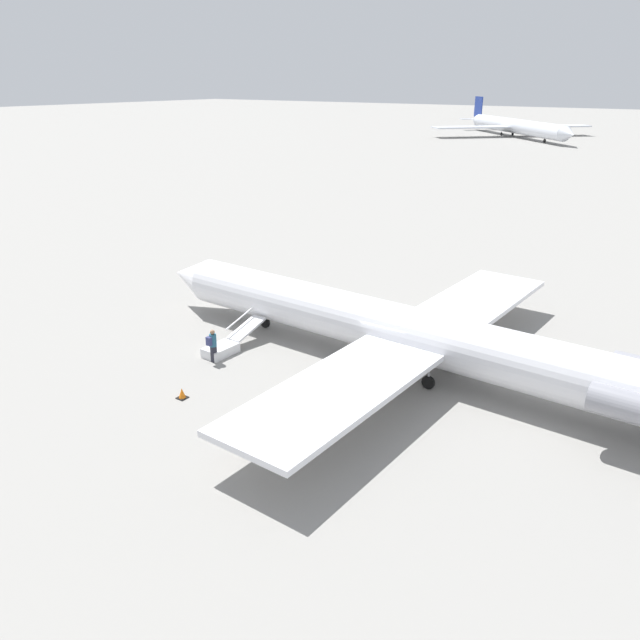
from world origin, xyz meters
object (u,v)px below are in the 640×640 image
Objects in this scene: airplane_main at (411,333)px; boarding_stairs at (226,346)px; airplane_far_center at (514,126)px; passenger at (213,344)px.

airplane_main is 9.73m from boarding_stairs.
airplane_far_center reaches higher than airplane_main.
airplane_main reaches higher than passenger.
airplane_main is 136.43m from airplane_far_center.
airplane_main is 9.91m from passenger.
airplane_far_center is 9.76× the size of boarding_stairs.
airplane_main is 7.99× the size of boarding_stairs.
passenger is at bearing -32.40° from airplane_far_center.
airplane_main is at bearing -28.42° from airplane_far_center.
passenger is at bearing 30.94° from airplane_main.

